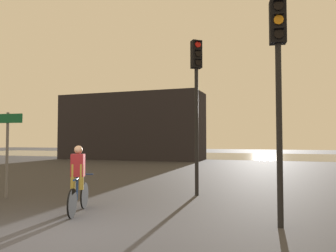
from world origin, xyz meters
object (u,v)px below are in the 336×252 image
object	(u,v)px
traffic_light_center	(196,88)
distant_building	(131,127)
direction_sign_post	(7,142)
traffic_light_near_right	(278,69)
cyclist	(78,179)

from	to	relation	value
traffic_light_center	distant_building	bearing A→B (deg)	-97.09
distant_building	direction_sign_post	bearing A→B (deg)	-74.96
traffic_light_near_right	direction_sign_post	xyz separation A→B (m)	(-7.85, 0.78, -1.51)
traffic_light_center	direction_sign_post	bearing A→B (deg)	-14.46
traffic_light_near_right	direction_sign_post	bearing A→B (deg)	-14.47
traffic_light_near_right	direction_sign_post	size ratio (longest dim) A/B	1.78
distant_building	traffic_light_center	bearing A→B (deg)	-58.38
traffic_light_near_right	cyclist	xyz separation A→B (m)	(-4.57, -0.28, -2.39)
distant_building	cyclist	world-z (taller)	distant_building
distant_building	traffic_light_near_right	size ratio (longest dim) A/B	2.86
cyclist	direction_sign_post	bearing A→B (deg)	143.37
traffic_light_near_right	cyclist	bearing A→B (deg)	-5.36
traffic_light_near_right	direction_sign_post	distance (m)	8.03
cyclist	traffic_light_center	bearing A→B (deg)	40.59
traffic_light_center	direction_sign_post	distance (m)	6.09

